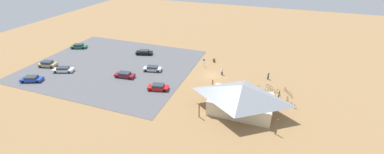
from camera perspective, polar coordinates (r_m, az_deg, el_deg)
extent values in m
plane|color=#937047|center=(56.71, 4.76, 0.33)|extent=(160.00, 160.00, 0.00)
cube|color=#56565B|center=(64.90, -18.39, 2.73)|extent=(40.38, 33.35, 0.05)
cube|color=beige|center=(45.00, 11.53, -6.29)|extent=(11.19, 7.08, 2.95)
pyramid|color=gray|center=(43.51, 11.88, -3.34)|extent=(13.44, 9.33, 2.52)
cylinder|color=brown|center=(48.71, 20.03, -4.65)|extent=(0.20, 0.20, 2.95)
cylinder|color=brown|center=(49.69, 4.94, -2.13)|extent=(0.20, 0.20, 2.95)
cylinder|color=brown|center=(41.32, 19.62, -11.19)|extent=(0.20, 0.20, 2.95)
cylinder|color=brown|center=(42.46, 1.72, -8.00)|extent=(0.20, 0.20, 2.95)
cylinder|color=brown|center=(63.50, 5.32, 4.00)|extent=(0.60, 0.60, 0.90)
cylinder|color=#99999E|center=(60.42, 2.87, 3.44)|extent=(0.08, 0.08, 2.20)
cube|color=#1959B2|center=(60.09, 2.88, 4.13)|extent=(0.56, 0.04, 0.40)
torus|color=black|center=(53.67, 18.53, -2.50)|extent=(0.68, 0.41, 0.76)
torus|color=black|center=(54.08, 17.64, -2.10)|extent=(0.68, 0.41, 0.76)
cylinder|color=#1E7F38|center=(53.81, 18.10, -2.18)|extent=(0.82, 0.48, 0.04)
cylinder|color=#1E7F38|center=(53.70, 18.27, -2.19)|extent=(0.04, 0.04, 0.41)
cube|color=black|center=(53.60, 18.31, -2.00)|extent=(0.21, 0.17, 0.05)
cylinder|color=#1E7F38|center=(53.91, 17.77, -1.90)|extent=(0.04, 0.04, 0.52)
cylinder|color=black|center=(53.78, 17.81, -1.66)|extent=(0.26, 0.43, 0.03)
torus|color=black|center=(52.29, 18.08, -3.30)|extent=(0.73, 0.25, 0.75)
torus|color=black|center=(52.04, 17.07, -3.29)|extent=(0.73, 0.25, 0.75)
cylinder|color=#2347B7|center=(52.10, 17.60, -3.18)|extent=(0.85, 0.29, 0.04)
cylinder|color=#2347B7|center=(52.10, 17.80, -3.10)|extent=(0.04, 0.04, 0.43)
cube|color=black|center=(51.99, 17.83, -2.90)|extent=(0.21, 0.13, 0.05)
cylinder|color=#2347B7|center=(51.95, 17.21, -3.09)|extent=(0.04, 0.04, 0.44)
cylinder|color=black|center=(51.84, 17.24, -2.88)|extent=(0.17, 0.47, 0.03)
torus|color=black|center=(53.02, 20.00, -3.20)|extent=(0.68, 0.34, 0.73)
torus|color=black|center=(52.63, 19.04, -3.27)|extent=(0.68, 0.34, 0.73)
cylinder|color=yellow|center=(52.76, 19.54, -3.12)|extent=(0.83, 0.41, 0.04)
cylinder|color=yellow|center=(52.79, 19.73, -3.04)|extent=(0.04, 0.04, 0.40)
cube|color=black|center=(52.69, 19.77, -2.85)|extent=(0.22, 0.16, 0.05)
cylinder|color=yellow|center=(52.55, 19.18, -3.04)|extent=(0.04, 0.04, 0.47)
cylinder|color=black|center=(52.43, 19.22, -2.82)|extent=(0.23, 0.45, 0.03)
torus|color=black|center=(50.43, 19.70, -4.87)|extent=(0.39, 0.67, 0.74)
torus|color=black|center=(51.22, 20.28, -4.43)|extent=(0.39, 0.67, 0.74)
cylinder|color=#197A7F|center=(50.76, 20.01, -4.53)|extent=(0.48, 0.84, 0.04)
cylinder|color=#197A7F|center=(50.58, 19.92, -4.54)|extent=(0.04, 0.04, 0.39)
cube|color=black|center=(50.48, 19.96, -4.36)|extent=(0.17, 0.21, 0.05)
cylinder|color=#197A7F|center=(51.01, 20.27, -4.23)|extent=(0.04, 0.04, 0.52)
cylinder|color=black|center=(50.88, 20.32, -3.98)|extent=(0.44, 0.26, 0.03)
torus|color=black|center=(49.64, 20.53, -5.66)|extent=(0.40, 0.58, 0.67)
torus|color=black|center=(48.95, 21.18, -6.31)|extent=(0.40, 0.58, 0.67)
cylinder|color=orange|center=(49.24, 20.87, -5.88)|extent=(0.56, 0.83, 0.04)
cylinder|color=orange|center=(49.31, 20.78, -5.66)|extent=(0.04, 0.04, 0.42)
cube|color=black|center=(49.20, 20.82, -5.46)|extent=(0.18, 0.21, 0.05)
cylinder|color=orange|center=(48.90, 21.16, -6.03)|extent=(0.04, 0.04, 0.44)
cylinder|color=black|center=(48.78, 21.20, -5.82)|extent=(0.42, 0.29, 0.03)
torus|color=black|center=(49.18, 23.53, -6.66)|extent=(0.46, 0.53, 0.66)
torus|color=black|center=(49.78, 22.73, -6.03)|extent=(0.46, 0.53, 0.66)
cylinder|color=#B7B7BC|center=(49.42, 23.15, -6.24)|extent=(0.66, 0.77, 0.04)
cylinder|color=#B7B7BC|center=(49.26, 23.32, -6.27)|extent=(0.04, 0.04, 0.40)
cube|color=black|center=(49.16, 23.36, -6.08)|extent=(0.19, 0.20, 0.05)
cylinder|color=#B7B7BC|center=(49.60, 22.86, -5.88)|extent=(0.04, 0.04, 0.46)
cylinder|color=black|center=(49.48, 22.91, -5.66)|extent=(0.39, 0.34, 0.03)
torus|color=black|center=(53.54, 21.93, -3.28)|extent=(0.40, 0.62, 0.70)
torus|color=black|center=(54.25, 21.38, -2.73)|extent=(0.40, 0.62, 0.70)
cylinder|color=red|center=(53.84, 21.68, -2.90)|extent=(0.52, 0.81, 0.04)
cylinder|color=red|center=(53.67, 21.79, -2.92)|extent=(0.04, 0.04, 0.41)
cube|color=black|center=(53.57, 21.83, -2.73)|extent=(0.17, 0.21, 0.05)
cylinder|color=red|center=(54.07, 21.48, -2.60)|extent=(0.04, 0.04, 0.42)
cylinder|color=black|center=(53.97, 21.52, -2.40)|extent=(0.43, 0.28, 0.03)
torus|color=black|center=(52.33, 22.83, -4.27)|extent=(0.29, 0.62, 0.66)
torus|color=black|center=(53.13, 22.39, -3.66)|extent=(0.29, 0.62, 0.66)
cylinder|color=silver|center=(52.67, 22.63, -3.87)|extent=(0.41, 0.91, 0.04)
cylinder|color=silver|center=(52.50, 22.72, -3.92)|extent=(0.04, 0.04, 0.35)
cube|color=black|center=(52.41, 22.75, -3.76)|extent=(0.15, 0.22, 0.05)
cylinder|color=silver|center=(52.93, 22.48, -3.50)|extent=(0.04, 0.04, 0.48)
cylinder|color=black|center=(52.81, 22.52, -3.28)|extent=(0.46, 0.21, 0.03)
torus|color=black|center=(51.60, 21.98, -4.57)|extent=(0.14, 0.67, 0.67)
torus|color=black|center=(50.77, 21.82, -5.12)|extent=(0.14, 0.67, 0.67)
cylinder|color=#722D9E|center=(51.12, 21.92, -4.74)|extent=(0.16, 0.89, 0.04)
cylinder|color=#722D9E|center=(51.22, 21.97, -4.55)|extent=(0.04, 0.04, 0.42)
cube|color=black|center=(51.11, 22.01, -4.35)|extent=(0.11, 0.21, 0.05)
cylinder|color=#722D9E|center=(50.74, 21.88, -4.87)|extent=(0.04, 0.04, 0.41)
cylinder|color=black|center=(50.64, 21.92, -4.67)|extent=(0.48, 0.10, 0.03)
torus|color=black|center=(53.27, 15.70, -2.33)|extent=(0.57, 0.44, 0.68)
torus|color=black|center=(52.79, 14.79, -2.50)|extent=(0.57, 0.44, 0.68)
cylinder|color=#1E7F38|center=(52.97, 15.26, -2.31)|extent=(0.75, 0.57, 0.04)
cylinder|color=#1E7F38|center=(53.02, 15.44, -2.22)|extent=(0.04, 0.04, 0.37)
cube|color=black|center=(52.93, 15.46, -2.04)|extent=(0.21, 0.18, 0.05)
cylinder|color=#1E7F38|center=(52.72, 14.91, -2.27)|extent=(0.04, 0.04, 0.46)
cylinder|color=black|center=(52.61, 14.94, -2.06)|extent=(0.31, 0.41, 0.03)
cube|color=white|center=(65.90, -28.47, 1.51)|extent=(5.09, 3.22, 0.59)
cube|color=#2D3842|center=(65.69, -28.58, 1.92)|extent=(3.03, 2.32, 0.48)
cylinder|color=black|center=(66.19, -29.94, 1.04)|extent=(0.68, 0.42, 0.64)
cylinder|color=black|center=(67.34, -29.39, 1.63)|extent=(0.68, 0.42, 0.64)
cylinder|color=black|center=(64.63, -27.43, 1.07)|extent=(0.68, 0.42, 0.64)
cylinder|color=black|center=(65.80, -26.91, 1.67)|extent=(0.68, 0.42, 0.64)
cube|color=black|center=(69.04, -11.40, 5.75)|extent=(4.89, 2.89, 0.63)
cube|color=#2D3842|center=(68.83, -11.44, 6.18)|extent=(2.88, 2.16, 0.49)
cylinder|color=black|center=(68.88, -12.80, 5.35)|extent=(0.68, 0.38, 0.64)
cylinder|color=black|center=(70.23, -12.46, 5.85)|extent=(0.68, 0.38, 0.64)
cylinder|color=black|center=(68.04, -10.27, 5.32)|extent=(0.68, 0.38, 0.64)
cylinder|color=black|center=(69.40, -9.97, 5.82)|extent=(0.68, 0.38, 0.64)
cube|color=#BCBCC1|center=(59.21, -9.46, 1.93)|extent=(4.67, 2.67, 0.59)
cube|color=#2D3842|center=(58.98, -9.50, 2.38)|extent=(2.74, 2.03, 0.47)
cylinder|color=black|center=(59.07, -11.03, 1.50)|extent=(0.67, 0.36, 0.64)
cylinder|color=black|center=(60.35, -10.63, 2.15)|extent=(0.67, 0.36, 0.64)
cylinder|color=black|center=(58.27, -8.22, 1.35)|extent=(0.67, 0.36, 0.64)
cylinder|color=black|center=(59.57, -7.87, 2.01)|extent=(0.67, 0.36, 0.64)
cube|color=red|center=(51.19, -8.11, -2.50)|extent=(4.66, 2.80, 0.61)
cube|color=#2D3842|center=(50.92, -8.15, -1.98)|extent=(2.75, 2.13, 0.47)
cylinder|color=black|center=(51.00, -9.92, -3.06)|extent=(0.67, 0.37, 0.64)
cylinder|color=black|center=(52.31, -9.48, -2.15)|extent=(0.67, 0.37, 0.64)
cylinder|color=black|center=(50.33, -6.65, -3.26)|extent=(0.67, 0.37, 0.64)
cylinder|color=black|center=(51.65, -6.30, -2.33)|extent=(0.67, 0.37, 0.64)
cube|color=#1E6B3D|center=(79.75, -25.51, 6.59)|extent=(4.86, 3.20, 0.57)
cube|color=#2D3842|center=(79.56, -25.60, 6.98)|extent=(2.91, 2.30, 0.59)
cylinder|color=black|center=(79.83, -26.69, 6.20)|extent=(0.68, 0.43, 0.64)
cylinder|color=black|center=(81.08, -26.30, 6.61)|extent=(0.68, 0.43, 0.64)
cylinder|color=black|center=(78.55, -24.65, 6.32)|extent=(0.68, 0.43, 0.64)
cylinder|color=black|center=(79.82, -24.28, 6.74)|extent=(0.68, 0.43, 0.64)
cube|color=tan|center=(70.84, -31.33, 2.58)|extent=(4.74, 2.83, 0.69)
cube|color=#2D3842|center=(70.60, -31.46, 3.04)|extent=(2.79, 2.17, 0.60)
cylinder|color=black|center=(71.28, -32.61, 2.14)|extent=(0.67, 0.36, 0.64)
cylinder|color=black|center=(72.42, -31.88, 2.72)|extent=(0.67, 0.36, 0.64)
cylinder|color=black|center=(69.45, -30.66, 2.06)|extent=(0.67, 0.36, 0.64)
cylinder|color=black|center=(70.63, -29.94, 2.66)|extent=(0.67, 0.36, 0.64)
cube|color=#1E42B2|center=(64.91, -34.04, -0.46)|extent=(4.98, 3.38, 0.58)
cube|color=#2D3842|center=(64.70, -34.17, -0.06)|extent=(3.00, 2.44, 0.48)
cylinder|color=black|center=(65.27, -35.49, -0.96)|extent=(0.68, 0.44, 0.64)
cylinder|color=black|center=(66.44, -34.82, -0.28)|extent=(0.68, 0.44, 0.64)
cylinder|color=black|center=(63.56, -33.14, -0.95)|extent=(0.68, 0.44, 0.64)
cylinder|color=black|center=(64.76, -32.49, -0.25)|extent=(0.68, 0.44, 0.64)
cube|color=maroon|center=(57.69, -15.83, 0.41)|extent=(4.80, 2.23, 0.58)
cube|color=#2D3842|center=(57.45, -15.90, 0.88)|extent=(2.75, 1.81, 0.48)
cylinder|color=black|center=(57.96, -17.53, 0.07)|extent=(0.66, 0.28, 0.64)
cylinder|color=black|center=(59.11, -16.81, 0.76)|extent=(0.66, 0.28, 0.64)
cylinder|color=black|center=(56.47, -14.76, -0.29)|extent=(0.66, 0.28, 0.64)
cylinder|color=black|center=(57.66, -14.07, 0.43)|extent=(0.66, 0.28, 0.64)
cube|color=#2D3347|center=(57.13, 7.21, 0.89)|extent=(0.38, 0.33, 0.83)
cylinder|color=silver|center=(56.81, 7.25, 1.53)|extent=(0.36, 0.36, 0.59)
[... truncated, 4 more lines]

